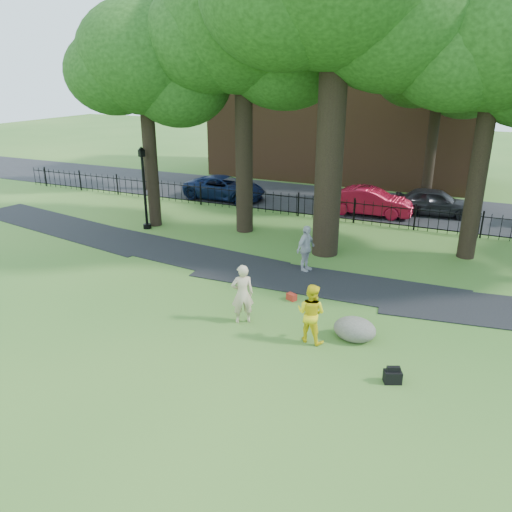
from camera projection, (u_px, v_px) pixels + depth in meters
The scene contains 16 objects.
ground at pixel (258, 324), 15.33m from camera, with size 120.00×120.00×0.00m, color #316322.
footpath at pixel (326, 284), 18.27m from camera, with size 36.00×2.60×0.03m, color black.
street at pixel (370, 205), 28.99m from camera, with size 80.00×7.00×0.02m, color black.
iron_fence at pixel (354, 211), 25.36m from camera, with size 44.00×0.04×1.20m.
brick_building at pixel (345, 90), 35.27m from camera, with size 18.00×8.00×12.00m, color brown.
tree_row at pixel (358, 48), 19.45m from camera, with size 26.82×7.96×12.42m.
woman at pixel (242, 294), 15.17m from camera, with size 0.69×0.45×1.89m, color #C9AF8A.
man at pixel (311, 313), 14.11m from camera, with size 0.86×0.67×1.76m, color yellow.
pedestrian at pixel (306, 249), 19.12m from camera, with size 1.07×0.45×1.83m, color #B3B2B7.
boulder at pixel (355, 328), 14.40m from camera, with size 1.23×0.93×0.72m, color #5B594C.
lamppost at pixel (144, 189), 23.98m from camera, with size 0.40×0.40×4.00m.
backpack at pixel (393, 377), 12.43m from camera, with size 0.43×0.27×0.33m, color black.
red_bag at pixel (292, 297), 16.93m from camera, with size 0.33×0.21×0.23m, color maroon.
red_sedan at pixel (370, 201), 26.73m from camera, with size 1.56×4.47×1.47m, color maroon.
navy_van at pixel (224, 188), 30.06m from camera, with size 2.28×4.95×1.37m, color #0B173A.
grey_car at pixel (435, 202), 26.70m from camera, with size 1.71×4.25×1.45m, color black.
Camera 1 is at (5.56, -12.44, 7.33)m, focal length 35.00 mm.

